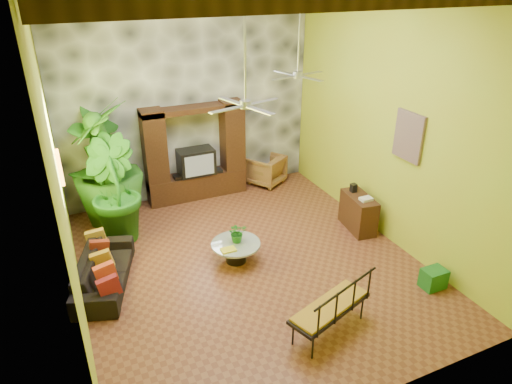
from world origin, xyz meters
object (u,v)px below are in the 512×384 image
tall_plant_a (103,163)px  ceiling_fan_back (298,64)px  ceiling_fan_front (245,91)px  green_bin (433,278)px  entertainment_center (196,160)px  iron_bench (333,306)px  tall_plant_b (112,190)px  coffee_table (236,249)px  sofa (104,271)px  side_console (358,213)px  wicker_armchair (266,170)px  tall_plant_c (106,163)px

tall_plant_a → ceiling_fan_back: bearing=-26.7°
ceiling_fan_front → green_bin: (2.85, -1.64, -3.22)m
entertainment_center → iron_bench: entertainment_center is taller
tall_plant_b → iron_bench: size_ratio=1.46×
ceiling_fan_front → coffee_table: bearing=89.8°
ceiling_fan_back → green_bin: size_ratio=4.53×
sofa → side_console: side_console is taller
ceiling_fan_front → sofa: (-2.38, 0.83, -3.11)m
coffee_table → side_console: 2.85m
tall_plant_a → wicker_armchair: bearing=0.9°
side_console → wicker_armchair: bearing=112.8°
wicker_armchair → entertainment_center: bearing=-32.1°
entertainment_center → iron_bench: 5.45m
ceiling_fan_back → sofa: size_ratio=0.95×
wicker_armchair → green_bin: (0.79, -5.17, -0.20)m
ceiling_fan_back → wicker_armchair: ceiling_fan_back is taller
entertainment_center → side_console: 4.00m
ceiling_fan_front → green_bin: size_ratio=4.53×
entertainment_center → tall_plant_b: entertainment_center is taller
tall_plant_b → side_console: size_ratio=2.27×
ceiling_fan_back → wicker_armchair: 3.59m
side_console → tall_plant_a: bearing=156.7°
coffee_table → iron_bench: bearing=-76.6°
tall_plant_b → coffee_table: bearing=-43.5°
ceiling_fan_back → side_console: 3.35m
entertainment_center → green_bin: 5.86m
ceiling_fan_front → coffee_table: 3.19m
tall_plant_a → side_console: size_ratio=2.61×
tall_plant_c → entertainment_center: bearing=8.3°
sofa → tall_plant_a: size_ratio=0.79×
wicker_armchair → tall_plant_c: 4.06m
entertainment_center → wicker_armchair: (1.86, -0.01, -0.59)m
tall_plant_a → side_console: 5.62m
ceiling_fan_back → tall_plant_b: (-3.71, 0.75, -2.31)m
entertainment_center → coffee_table: entertainment_center is taller
tall_plant_c → wicker_armchair: bearing=4.3°
sofa → ceiling_fan_back: bearing=-61.3°
entertainment_center → ceiling_fan_front: size_ratio=1.29×
iron_bench → sofa: bearing=118.4°
wicker_armchair → side_console: size_ratio=0.87×
entertainment_center → coffee_table: size_ratio=2.57×
ceiling_fan_back → tall_plant_b: bearing=168.5°
ceiling_fan_front → side_console: (2.85, 0.60, -3.02)m
ceiling_fan_back → tall_plant_c: bearing=156.0°
entertainment_center → ceiling_fan_back: size_ratio=1.29×
ceiling_fan_front → sofa: ceiling_fan_front is taller
wicker_armchair → green_bin: size_ratio=2.04×
sofa → green_bin: size_ratio=4.79×
iron_bench → tall_plant_c: bearing=96.5°
side_console → green_bin: 2.25m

